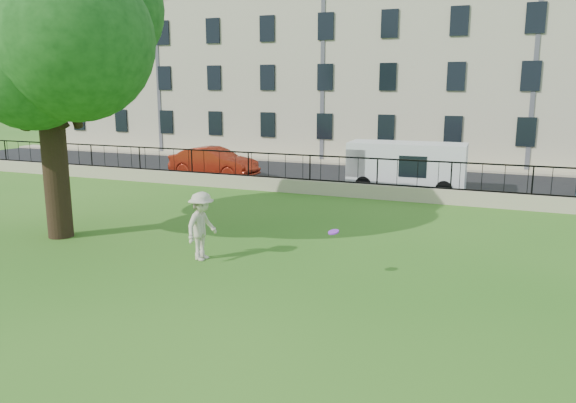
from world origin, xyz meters
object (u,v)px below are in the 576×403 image
at_px(red_sedan, 214,163).
at_px(tree, 42,24).
at_px(man, 202,226).
at_px(frisbee, 333,232).
at_px(white_van, 406,167).

bearing_deg(red_sedan, tree, -170.32).
relative_size(man, red_sedan, 0.40).
bearing_deg(man, tree, 89.25).
xyz_separation_m(frisbee, red_sedan, (-10.47, 12.72, -0.43)).
height_order(red_sedan, white_van, white_van).
bearing_deg(red_sedan, white_van, -85.78).
relative_size(tree, man, 5.19).
bearing_deg(man, white_van, -10.63).
distance_m(red_sedan, white_van, 9.96).
bearing_deg(red_sedan, man, -147.79).
xyz_separation_m(tree, man, (5.51, -0.47, -5.53)).
height_order(man, red_sedan, man).
bearing_deg(man, frisbee, -88.70).
bearing_deg(white_van, tree, -127.97).
bearing_deg(frisbee, man, 177.22).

